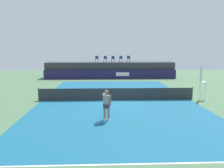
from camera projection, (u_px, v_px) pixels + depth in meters
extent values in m
plane|color=#4C704C|center=(114.00, 93.00, 22.40)|extent=(48.00, 48.00, 0.00)
cube|color=#16597A|center=(116.00, 100.00, 19.43)|extent=(12.00, 22.00, 0.00)
cube|color=white|center=(135.00, 164.00, 8.61)|extent=(12.00, 0.10, 0.00)
cube|color=#231E4C|center=(110.00, 75.00, 32.69)|extent=(18.00, 0.20, 1.20)
cube|color=white|center=(123.00, 74.00, 32.64)|extent=(1.80, 0.02, 0.50)
cube|color=#38383D|center=(110.00, 70.00, 34.40)|extent=(18.00, 2.80, 2.20)
cylinder|color=#2D3D56|center=(98.00, 60.00, 34.50)|extent=(0.04, 0.04, 0.44)
cylinder|color=#2D3D56|center=(95.00, 60.00, 34.45)|extent=(0.04, 0.04, 0.44)
cylinder|color=#2D3D56|center=(98.00, 61.00, 34.10)|extent=(0.04, 0.04, 0.44)
cylinder|color=#2D3D56|center=(95.00, 61.00, 34.06)|extent=(0.04, 0.04, 0.44)
cube|color=#2D3D56|center=(97.00, 59.00, 34.24)|extent=(0.47, 0.47, 0.03)
cube|color=#2D3D56|center=(97.00, 57.00, 34.01)|extent=(0.44, 0.06, 0.42)
cylinder|color=#2D3D56|center=(107.00, 60.00, 34.47)|extent=(0.04, 0.04, 0.44)
cylinder|color=#2D3D56|center=(104.00, 60.00, 34.43)|extent=(0.04, 0.04, 0.44)
cylinder|color=#2D3D56|center=(107.00, 61.00, 34.07)|extent=(0.04, 0.04, 0.44)
cylinder|color=#2D3D56|center=(104.00, 61.00, 34.03)|extent=(0.04, 0.04, 0.44)
cube|color=#2D3D56|center=(105.00, 59.00, 34.22)|extent=(0.46, 0.46, 0.03)
cube|color=#2D3D56|center=(105.00, 57.00, 33.98)|extent=(0.44, 0.05, 0.42)
cylinder|color=#2D3D56|center=(114.00, 60.00, 34.36)|extent=(0.04, 0.04, 0.44)
cylinder|color=#2D3D56|center=(111.00, 60.00, 34.32)|extent=(0.04, 0.04, 0.44)
cylinder|color=#2D3D56|center=(114.00, 61.00, 33.96)|extent=(0.04, 0.04, 0.44)
cylinder|color=#2D3D56|center=(112.00, 61.00, 33.92)|extent=(0.04, 0.04, 0.44)
cube|color=#2D3D56|center=(113.00, 59.00, 34.11)|extent=(0.47, 0.47, 0.03)
cube|color=#2D3D56|center=(113.00, 57.00, 33.87)|extent=(0.44, 0.06, 0.42)
cylinder|color=#2D3D56|center=(122.00, 60.00, 34.45)|extent=(0.04, 0.04, 0.44)
cylinder|color=#2D3D56|center=(119.00, 60.00, 34.45)|extent=(0.04, 0.04, 0.44)
cylinder|color=#2D3D56|center=(122.00, 61.00, 34.05)|extent=(0.04, 0.04, 0.44)
cylinder|color=#2D3D56|center=(119.00, 61.00, 34.05)|extent=(0.04, 0.04, 0.44)
cube|color=#2D3D56|center=(121.00, 59.00, 34.21)|extent=(0.45, 0.45, 0.03)
cube|color=#2D3D56|center=(121.00, 57.00, 33.98)|extent=(0.44, 0.04, 0.42)
cylinder|color=#2D3D56|center=(130.00, 60.00, 34.71)|extent=(0.04, 0.04, 0.44)
cylinder|color=#2D3D56|center=(127.00, 60.00, 34.69)|extent=(0.04, 0.04, 0.44)
cylinder|color=#2D3D56|center=(130.00, 60.00, 34.31)|extent=(0.04, 0.04, 0.44)
cylinder|color=#2D3D56|center=(127.00, 60.00, 34.29)|extent=(0.04, 0.04, 0.44)
cube|color=#2D3D56|center=(128.00, 59.00, 34.46)|extent=(0.45, 0.45, 0.03)
cube|color=#2D3D56|center=(129.00, 57.00, 34.22)|extent=(0.44, 0.03, 0.42)
cylinder|color=white|center=(206.00, 91.00, 19.41)|extent=(0.04, 0.04, 1.40)
cylinder|color=white|center=(204.00, 90.00, 19.81)|extent=(0.04, 0.04, 1.40)
cylinder|color=white|center=(201.00, 91.00, 19.43)|extent=(0.04, 0.04, 1.40)
cylinder|color=white|center=(199.00, 90.00, 19.83)|extent=(0.04, 0.04, 1.40)
cube|color=white|center=(203.00, 82.00, 19.52)|extent=(0.48, 0.48, 0.03)
cube|color=white|center=(201.00, 74.00, 19.43)|extent=(0.07, 0.44, 1.33)
cube|color=#2D2D2D|center=(116.00, 94.00, 19.36)|extent=(12.40, 0.02, 0.95)
cylinder|color=#4C4C51|center=(39.00, 94.00, 19.11)|extent=(0.10, 0.10, 1.00)
cylinder|color=#4C4C51|center=(192.00, 93.00, 19.62)|extent=(0.10, 0.10, 1.00)
cube|color=white|center=(108.00, 119.00, 13.88)|extent=(0.22, 0.29, 0.10)
cylinder|color=#997051|center=(108.00, 112.00, 13.81)|extent=(0.14, 0.14, 0.82)
cube|color=white|center=(105.00, 119.00, 13.97)|extent=(0.22, 0.29, 0.10)
cylinder|color=#997051|center=(105.00, 111.00, 13.90)|extent=(0.14, 0.14, 0.82)
cube|color=#333338|center=(107.00, 106.00, 13.81)|extent=(0.40, 0.34, 0.24)
cube|color=gray|center=(106.00, 100.00, 13.76)|extent=(0.41, 0.33, 0.56)
sphere|color=#997051|center=(106.00, 92.00, 13.69)|extent=(0.22, 0.22, 0.22)
cylinder|color=#997051|center=(110.00, 100.00, 13.67)|extent=(0.09, 0.09, 0.60)
cylinder|color=#997051|center=(105.00, 93.00, 14.05)|extent=(0.34, 0.59, 0.14)
cylinder|color=black|center=(107.00, 92.00, 14.43)|extent=(0.29, 0.16, 0.03)
torus|color=black|center=(109.00, 91.00, 14.69)|extent=(0.29, 0.15, 0.30)
sphere|color=#D8EA33|center=(141.00, 125.00, 12.88)|extent=(0.07, 0.07, 0.07)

